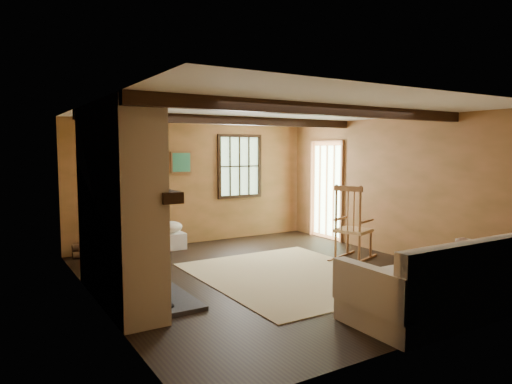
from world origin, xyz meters
TOP-DOWN VIEW (x-y plane):
  - ground at (0.00, 0.00)m, footprint 5.50×5.50m
  - room_envelope at (0.22, 0.26)m, footprint 5.02×5.52m
  - fireplace at (-2.23, -0.00)m, footprint 1.02×2.30m
  - rug at (0.20, -0.20)m, footprint 2.50×3.00m
  - rocking_chair at (1.66, 0.06)m, footprint 1.02×0.76m
  - sofa at (0.68, -2.41)m, footprint 2.25×1.02m
  - firewood_pile at (-2.01, 2.53)m, footprint 0.71×0.13m
  - laundry_basket at (-0.65, 2.42)m, footprint 0.51×0.40m
  - basket_pillow at (-0.65, 2.42)m, footprint 0.55×0.50m
  - armchair at (-1.52, 1.89)m, footprint 1.00×1.01m

SIDE VIEW (x-z plane):
  - ground at x=0.00m, z-range 0.00..0.00m
  - rug at x=0.20m, z-range 0.00..0.01m
  - firewood_pile at x=-2.01m, z-range 0.00..0.26m
  - laundry_basket at x=-0.65m, z-range 0.00..0.30m
  - sofa at x=0.68m, z-range -0.13..0.78m
  - armchair at x=-1.52m, z-range 0.00..0.70m
  - basket_pillow at x=-0.65m, z-range 0.30..0.52m
  - rocking_chair at x=1.66m, z-range -0.10..1.17m
  - fireplace at x=-2.23m, z-range -0.10..2.30m
  - room_envelope at x=0.22m, z-range 0.41..2.85m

